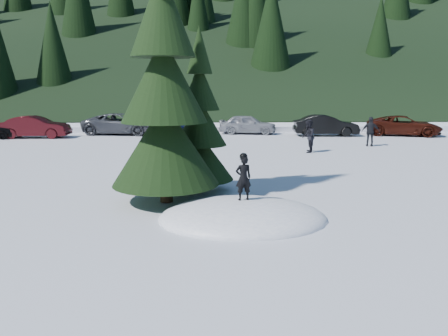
{
  "coord_description": "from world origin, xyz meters",
  "views": [
    {
      "loc": [
        -0.8,
        -11.11,
        3.45
      ],
      "look_at": [
        -0.46,
        1.47,
        1.1
      ],
      "focal_mm": 35.0,
      "sensor_mm": 36.0,
      "label": 1
    }
  ],
  "objects_px": {
    "car_5": "(326,125)",
    "car_2": "(122,124)",
    "child_skier": "(243,178)",
    "car_1": "(35,127)",
    "spruce_tall": "(164,91)",
    "car_4": "(248,124)",
    "spruce_short": "(200,128)",
    "car_6": "(404,126)",
    "adult_0": "(308,136)",
    "car_3": "(178,127)",
    "adult_1": "(371,132)"
  },
  "relations": [
    {
      "from": "child_skier",
      "to": "car_5",
      "type": "distance_m",
      "value": 20.83
    },
    {
      "from": "car_1",
      "to": "car_4",
      "type": "xyz_separation_m",
      "value": [
        14.69,
        2.15,
        -0.03
      ]
    },
    {
      "from": "car_2",
      "to": "car_6",
      "type": "relative_size",
      "value": 1.09
    },
    {
      "from": "car_6",
      "to": "adult_0",
      "type": "bearing_deg",
      "value": 149.79
    },
    {
      "from": "car_1",
      "to": "car_2",
      "type": "height_order",
      "value": "car_2"
    },
    {
      "from": "spruce_short",
      "to": "car_6",
      "type": "height_order",
      "value": "spruce_short"
    },
    {
      "from": "child_skier",
      "to": "spruce_short",
      "type": "bearing_deg",
      "value": -82.34
    },
    {
      "from": "car_2",
      "to": "car_1",
      "type": "bearing_deg",
      "value": 118.81
    },
    {
      "from": "child_skier",
      "to": "car_2",
      "type": "bearing_deg",
      "value": -84.42
    },
    {
      "from": "child_skier",
      "to": "car_6",
      "type": "xyz_separation_m",
      "value": [
        12.88,
        19.59,
        -0.37
      ]
    },
    {
      "from": "child_skier",
      "to": "spruce_tall",
      "type": "bearing_deg",
      "value": -50.82
    },
    {
      "from": "car_4",
      "to": "child_skier",
      "type": "bearing_deg",
      "value": -175.34
    },
    {
      "from": "spruce_tall",
      "to": "car_5",
      "type": "bearing_deg",
      "value": 62.09
    },
    {
      "from": "child_skier",
      "to": "car_1",
      "type": "xyz_separation_m",
      "value": [
        -12.88,
        18.82,
        -0.33
      ]
    },
    {
      "from": "adult_0",
      "to": "car_4",
      "type": "distance_m",
      "value": 9.69
    },
    {
      "from": "car_2",
      "to": "car_3",
      "type": "distance_m",
      "value": 4.3
    },
    {
      "from": "car_1",
      "to": "car_3",
      "type": "relative_size",
      "value": 1.07
    },
    {
      "from": "child_skier",
      "to": "car_4",
      "type": "bearing_deg",
      "value": -108.96
    },
    {
      "from": "spruce_tall",
      "to": "car_2",
      "type": "distance_m",
      "value": 20.11
    },
    {
      "from": "spruce_short",
      "to": "car_3",
      "type": "distance_m",
      "value": 17.12
    },
    {
      "from": "car_2",
      "to": "car_5",
      "type": "xyz_separation_m",
      "value": [
        14.7,
        -1.38,
        -0.03
      ]
    },
    {
      "from": "spruce_short",
      "to": "adult_0",
      "type": "height_order",
      "value": "spruce_short"
    },
    {
      "from": "child_skier",
      "to": "car_2",
      "type": "xyz_separation_m",
      "value": [
        -7.45,
        20.91,
        -0.3
      ]
    },
    {
      "from": "adult_0",
      "to": "car_2",
      "type": "bearing_deg",
      "value": -111.64
    },
    {
      "from": "car_3",
      "to": "car_5",
      "type": "xyz_separation_m",
      "value": [
        10.5,
        -0.46,
        0.13
      ]
    },
    {
      "from": "adult_0",
      "to": "car_5",
      "type": "distance_m",
      "value": 8.48
    },
    {
      "from": "adult_1",
      "to": "child_skier",
      "type": "bearing_deg",
      "value": 73.64
    },
    {
      "from": "car_3",
      "to": "car_5",
      "type": "height_order",
      "value": "car_5"
    },
    {
      "from": "spruce_tall",
      "to": "adult_1",
      "type": "relative_size",
      "value": 4.97
    },
    {
      "from": "car_2",
      "to": "car_5",
      "type": "height_order",
      "value": "car_2"
    },
    {
      "from": "spruce_tall",
      "to": "car_6",
      "type": "distance_m",
      "value": 23.59
    },
    {
      "from": "spruce_short",
      "to": "car_1",
      "type": "relative_size",
      "value": 1.18
    },
    {
      "from": "adult_0",
      "to": "car_4",
      "type": "relative_size",
      "value": 0.41
    },
    {
      "from": "car_3",
      "to": "car_6",
      "type": "xyz_separation_m",
      "value": [
        16.14,
        -0.39,
        0.09
      ]
    },
    {
      "from": "car_5",
      "to": "car_2",
      "type": "bearing_deg",
      "value": 86.68
    },
    {
      "from": "car_1",
      "to": "car_5",
      "type": "relative_size",
      "value": 1.01
    },
    {
      "from": "spruce_tall",
      "to": "car_4",
      "type": "height_order",
      "value": "spruce_tall"
    },
    {
      "from": "child_skier",
      "to": "car_1",
      "type": "height_order",
      "value": "child_skier"
    },
    {
      "from": "car_4",
      "to": "car_6",
      "type": "distance_m",
      "value": 11.16
    },
    {
      "from": "child_skier",
      "to": "car_1",
      "type": "distance_m",
      "value": 22.81
    },
    {
      "from": "spruce_tall",
      "to": "car_4",
      "type": "distance_m",
      "value": 19.9
    },
    {
      "from": "child_skier",
      "to": "adult_0",
      "type": "bearing_deg",
      "value": -124.23
    },
    {
      "from": "car_4",
      "to": "car_6",
      "type": "bearing_deg",
      "value": -87.51
    },
    {
      "from": "spruce_tall",
      "to": "child_skier",
      "type": "bearing_deg",
      "value": -36.78
    },
    {
      "from": "adult_1",
      "to": "adult_0",
      "type": "bearing_deg",
      "value": 44.28
    },
    {
      "from": "spruce_tall",
      "to": "car_4",
      "type": "xyz_separation_m",
      "value": [
        4.02,
        19.31,
        -2.6
      ]
    },
    {
      "from": "child_skier",
      "to": "car_3",
      "type": "relative_size",
      "value": 0.28
    },
    {
      "from": "spruce_short",
      "to": "car_2",
      "type": "bearing_deg",
      "value": 109.26
    },
    {
      "from": "adult_1",
      "to": "spruce_tall",
      "type": "bearing_deg",
      "value": 63.9
    },
    {
      "from": "spruce_short",
      "to": "adult_1",
      "type": "height_order",
      "value": "spruce_short"
    }
  ]
}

